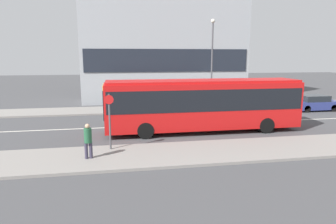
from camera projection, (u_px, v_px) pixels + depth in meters
ground_plane at (158, 126)px, 20.40m from camera, size 120.00×120.00×0.00m
sidewalk_near at (176, 154)px, 14.34m from camera, size 44.00×3.50×0.13m
sidewalk_far at (148, 109)px, 26.43m from camera, size 44.00×3.50×0.13m
lane_centerline at (158, 126)px, 20.40m from camera, size 41.80×0.16×0.01m
apartment_block_left_tower at (165, 26)px, 30.65m from camera, size 16.84×4.33×15.46m
city_bus at (203, 102)px, 18.54m from camera, size 12.05×2.51×3.23m
parked_car_0 at (314, 103)px, 26.10m from camera, size 4.05×1.90×1.33m
pedestrian_near_stop at (88, 139)px, 13.32m from camera, size 0.35×0.34×1.60m
bus_stop_sign at (110, 117)px, 14.54m from camera, size 0.44×0.12×2.75m
street_lamp at (212, 55)px, 25.89m from camera, size 0.36×0.36×7.65m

